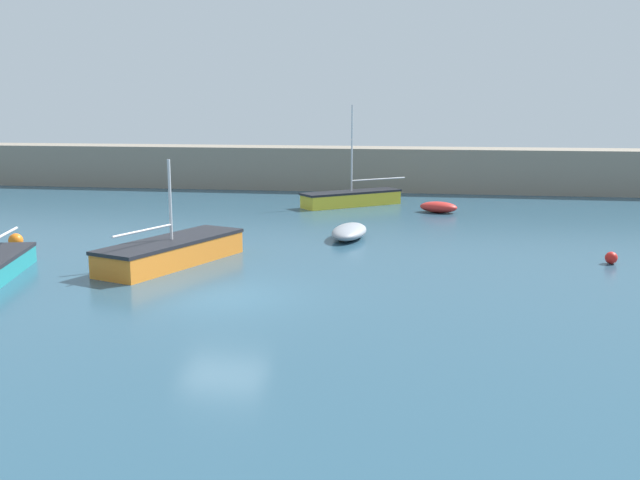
% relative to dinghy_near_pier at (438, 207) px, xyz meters
% --- Properties ---
extents(ground_plane, '(120.00, 120.00, 0.20)m').
position_rel_dinghy_near_pier_xyz_m(ground_plane, '(-6.26, -18.10, -0.39)').
color(ground_plane, '#284C60').
extents(harbor_breakwater, '(59.82, 3.52, 2.80)m').
position_rel_dinghy_near_pier_xyz_m(harbor_breakwater, '(-6.26, 9.98, 1.11)').
color(harbor_breakwater, gray).
rests_on(harbor_breakwater, ground_plane).
extents(dinghy_near_pier, '(2.21, 1.60, 0.57)m').
position_rel_dinghy_near_pier_xyz_m(dinghy_near_pier, '(0.00, 0.00, 0.00)').
color(dinghy_near_pier, red).
rests_on(dinghy_near_pier, ground_plane).
extents(sailboat_short_mast, '(3.84, 6.34, 3.70)m').
position_rel_dinghy_near_pier_xyz_m(sailboat_short_mast, '(-9.30, -14.11, 0.17)').
color(sailboat_short_mast, orange).
rests_on(sailboat_short_mast, ground_plane).
extents(sailboat_tall_mast, '(5.58, 4.84, 5.57)m').
position_rel_dinghy_near_pier_xyz_m(sailboat_tall_mast, '(-4.81, 1.80, 0.15)').
color(sailboat_tall_mast, yellow).
rests_on(sailboat_tall_mast, ground_plane).
extents(rowboat_white_midwater, '(1.58, 3.32, 0.59)m').
position_rel_dinghy_near_pier_xyz_m(rowboat_white_midwater, '(-3.73, -8.16, 0.01)').
color(rowboat_white_midwater, gray).
rests_on(rowboat_white_midwater, ground_plane).
extents(mooring_buoy_orange, '(0.56, 0.56, 0.56)m').
position_rel_dinghy_near_pier_xyz_m(mooring_buoy_orange, '(-16.51, -12.20, -0.01)').
color(mooring_buoy_orange, orange).
rests_on(mooring_buoy_orange, ground_plane).
extents(mooring_buoy_red, '(0.43, 0.43, 0.43)m').
position_rel_dinghy_near_pier_xyz_m(mooring_buoy_red, '(6.03, -11.55, -0.07)').
color(mooring_buoy_red, red).
rests_on(mooring_buoy_red, ground_plane).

